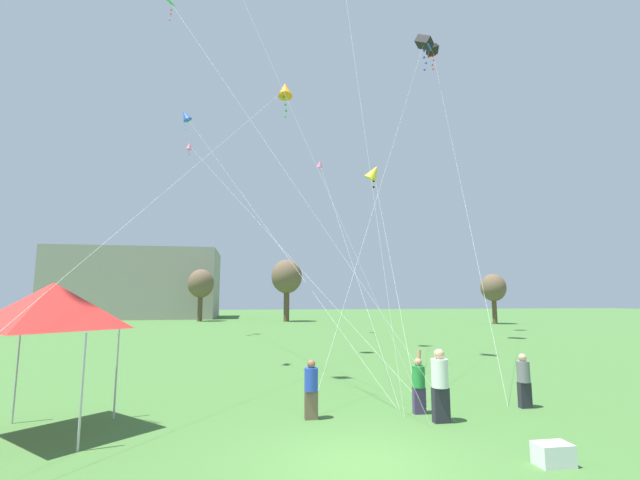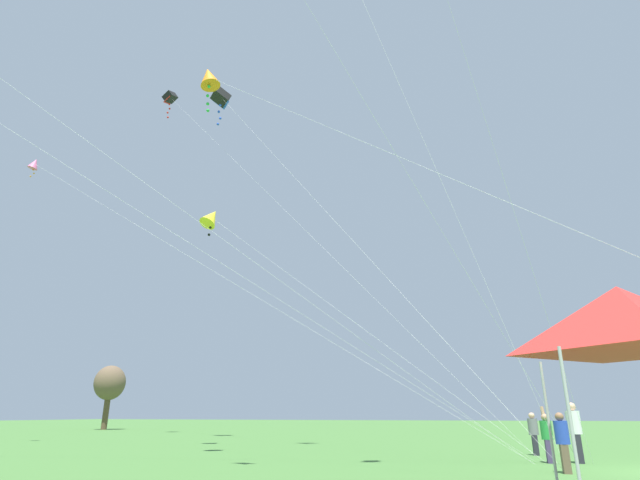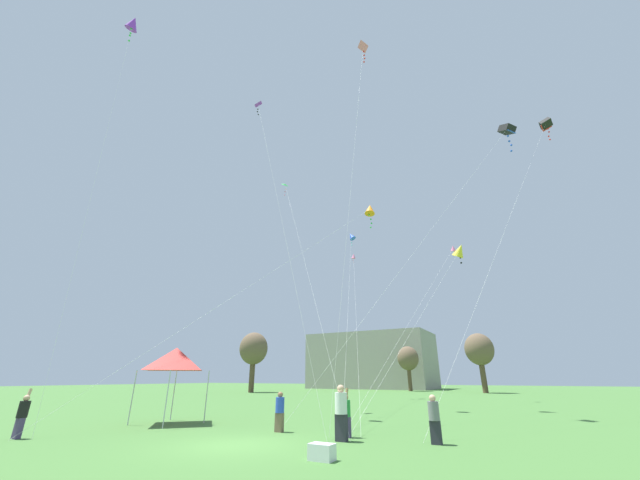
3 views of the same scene
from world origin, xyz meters
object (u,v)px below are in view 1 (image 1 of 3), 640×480
at_px(person_white_shirt, 440,382).
at_px(person_blue_shirt, 311,387).
at_px(person_green_shirt, 419,383).
at_px(festival_tent, 52,306).
at_px(kite_yellow_diamond_0, 374,173).
at_px(kite_blue_diamond_9, 186,116).
at_px(cooler_box, 553,454).
at_px(kite_green_delta_10, 174,6).
at_px(kite_black_box_5, 432,51).
at_px(kite_pink_diamond_8, 190,147).
at_px(kite_black_box_4, 424,43).
at_px(kite_orange_diamond_6, 285,90).
at_px(kite_pink_diamond_3, 320,164).
at_px(person_grey_shirt, 524,378).

bearing_deg(person_white_shirt, person_blue_shirt, -59.86).
bearing_deg(person_green_shirt, festival_tent, 126.98).
height_order(kite_yellow_diamond_0, kite_blue_diamond_9, kite_blue_diamond_9).
bearing_deg(person_blue_shirt, cooler_box, 93.62).
bearing_deg(kite_green_delta_10, person_white_shirt, -44.00).
height_order(kite_black_box_5, kite_blue_diamond_9, kite_black_box_5).
height_order(kite_pink_diamond_8, kite_green_delta_10, kite_green_delta_10).
height_order(person_green_shirt, kite_black_box_4, kite_black_box_4).
relative_size(person_blue_shirt, kite_orange_diamond_6, 0.08).
bearing_deg(kite_pink_diamond_3, cooler_box, -90.70).
bearing_deg(kite_black_box_5, kite_yellow_diamond_0, -132.23).
distance_m(cooler_box, person_green_shirt, 4.07).
relative_size(kite_black_box_5, kite_orange_diamond_6, 1.47).
height_order(person_blue_shirt, kite_orange_diamond_6, kite_orange_diamond_6).
xyz_separation_m(cooler_box, kite_blue_diamond_9, (-11.51, 29.07, 18.63)).
distance_m(kite_orange_diamond_6, kite_pink_diamond_8, 14.30).
xyz_separation_m(person_white_shirt, person_green_shirt, (-0.22, 0.88, -0.16)).
bearing_deg(kite_pink_diamond_3, person_blue_shirt, -99.93).
bearing_deg(kite_pink_diamond_8, kite_yellow_diamond_0, -36.30).
xyz_separation_m(kite_orange_diamond_6, kite_blue_diamond_9, (-7.56, 13.47, 3.77)).
relative_size(person_grey_shirt, kite_black_box_5, 0.06).
distance_m(kite_yellow_diamond_0, kite_green_delta_10, 14.66).
bearing_deg(festival_tent, kite_yellow_diamond_0, 50.03).
xyz_separation_m(kite_black_box_4, kite_blue_diamond_9, (-18.83, 7.63, -3.99)).
height_order(person_white_shirt, kite_pink_diamond_3, kite_pink_diamond_3).
height_order(person_grey_shirt, kite_pink_diamond_8, kite_pink_diamond_8).
height_order(kite_black_box_4, kite_pink_diamond_8, kite_black_box_4).
height_order(person_blue_shirt, kite_pink_diamond_3, kite_pink_diamond_3).
bearing_deg(kite_orange_diamond_6, kite_black_box_5, 40.38).
xyz_separation_m(kite_yellow_diamond_0, kite_black_box_5, (9.21, 10.14, 15.70)).
bearing_deg(person_blue_shirt, kite_pink_diamond_3, -143.08).
relative_size(person_green_shirt, kite_pink_diamond_8, 0.07).
xyz_separation_m(kite_pink_diamond_8, kite_green_delta_10, (1.39, -16.72, 0.85)).
bearing_deg(kite_green_delta_10, kite_black_box_5, 39.59).
xyz_separation_m(person_white_shirt, kite_green_delta_10, (-8.66, 8.36, 15.60)).
bearing_deg(kite_pink_diamond_8, kite_black_box_4, -20.01).
bearing_deg(kite_black_box_5, kite_orange_diamond_6, -139.62).
height_order(person_white_shirt, kite_black_box_4, kite_black_box_4).
bearing_deg(kite_orange_diamond_6, kite_blue_diamond_9, 119.29).
bearing_deg(kite_green_delta_10, kite_blue_diamond_9, 96.45).
distance_m(person_green_shirt, kite_pink_diamond_3, 29.10).
distance_m(festival_tent, kite_blue_diamond_9, 30.12).
bearing_deg(kite_pink_diamond_3, person_green_shirt, -93.23).
height_order(person_white_shirt, kite_orange_diamond_6, kite_orange_diamond_6).
distance_m(person_green_shirt, kite_orange_diamond_6, 18.66).
height_order(cooler_box, person_blue_shirt, person_blue_shirt).
relative_size(cooler_box, kite_blue_diamond_9, 0.03).
distance_m(person_white_shirt, person_grey_shirt, 3.19).
relative_size(kite_black_box_4, kite_blue_diamond_9, 0.93).
bearing_deg(person_blue_shirt, person_green_shirt, 137.63).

